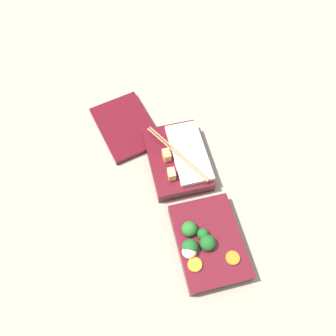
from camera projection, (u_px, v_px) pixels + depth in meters
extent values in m
plane|color=gray|center=(194.00, 199.00, 0.84)|extent=(3.00, 3.00, 0.00)
cube|color=#510F19|center=(209.00, 242.00, 0.77)|extent=(0.21, 0.15, 0.04)
sphere|color=#19511E|center=(190.00, 247.00, 0.74)|extent=(0.04, 0.04, 0.04)
sphere|color=#19511E|center=(203.00, 234.00, 0.75)|extent=(0.03, 0.03, 0.03)
sphere|color=#236023|center=(189.00, 229.00, 0.76)|extent=(0.04, 0.04, 0.04)
sphere|color=#19511E|center=(208.00, 243.00, 0.74)|extent=(0.04, 0.04, 0.04)
cylinder|color=orange|center=(188.00, 246.00, 0.75)|extent=(0.03, 0.03, 0.01)
cylinder|color=orange|center=(233.00, 258.00, 0.73)|extent=(0.04, 0.04, 0.01)
cylinder|color=orange|center=(195.00, 265.00, 0.73)|extent=(0.05, 0.05, 0.01)
sphere|color=beige|center=(189.00, 251.00, 0.73)|extent=(0.03, 0.03, 0.03)
cube|color=#510F19|center=(177.00, 159.00, 0.88)|extent=(0.21, 0.15, 0.04)
cube|color=white|center=(189.00, 152.00, 0.86)|extent=(0.18, 0.09, 0.01)
cube|color=#EAB266|center=(171.00, 174.00, 0.82)|extent=(0.03, 0.02, 0.03)
cube|color=#F4A356|center=(167.00, 155.00, 0.85)|extent=(0.03, 0.02, 0.03)
cylinder|color=olive|center=(178.00, 152.00, 0.85)|extent=(0.19, 0.12, 0.01)
cylinder|color=olive|center=(176.00, 154.00, 0.85)|extent=(0.19, 0.12, 0.01)
cube|color=#510F19|center=(126.00, 126.00, 0.94)|extent=(0.23, 0.19, 0.02)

